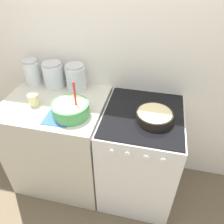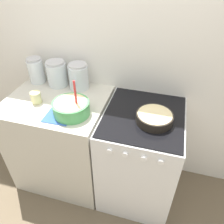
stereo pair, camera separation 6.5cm
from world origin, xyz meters
name	(u,v)px [view 1 (the left image)]	position (x,y,z in m)	size (l,w,h in m)	color
ground_plane	(96,211)	(0.00, 0.00, 0.00)	(12.00, 12.00, 0.00)	brown
wall_back	(113,56)	(0.00, 0.70, 1.20)	(4.64, 0.05, 2.40)	white
countertop_cabinet	(61,142)	(-0.41, 0.34, 0.46)	(0.82, 0.68, 0.92)	beige
stove	(139,155)	(0.32, 0.34, 0.46)	(0.61, 0.70, 0.92)	silver
mixing_bowl	(71,109)	(-0.20, 0.21, 0.98)	(0.27, 0.27, 0.29)	#4CA559
baking_pan	(154,116)	(0.40, 0.28, 0.96)	(0.26, 0.26, 0.07)	black
storage_jar_left	(32,74)	(-0.70, 0.57, 1.02)	(0.14, 0.14, 0.23)	silver
storage_jar_middle	(54,76)	(-0.50, 0.57, 1.02)	(0.18, 0.18, 0.22)	silver
storage_jar_right	(76,79)	(-0.29, 0.57, 1.02)	(0.17, 0.17, 0.23)	silver
tin_can	(34,100)	(-0.53, 0.27, 0.97)	(0.08, 0.08, 0.09)	beige
recipe_page	(61,114)	(-0.29, 0.20, 0.92)	(0.21, 0.29, 0.01)	#3359B2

